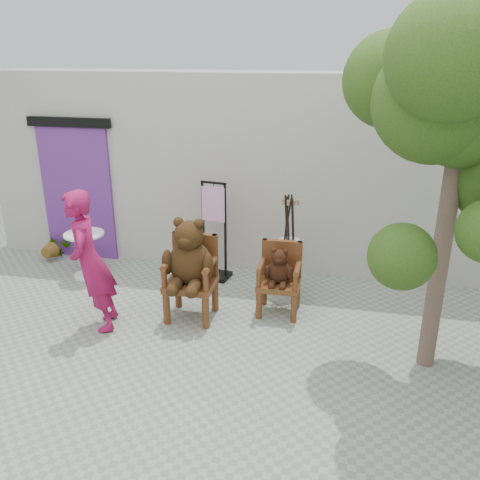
{
  "coord_description": "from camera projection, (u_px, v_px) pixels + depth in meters",
  "views": [
    {
      "loc": [
        1.26,
        -4.71,
        3.33
      ],
      "look_at": [
        -0.04,
        1.41,
        0.95
      ],
      "focal_mm": 38.0,
      "sensor_mm": 36.0,
      "label": 1
    }
  ],
  "objects": [
    {
      "name": "tree",
      "position": [
        465.0,
        117.0,
        4.72
      ],
      "size": [
        2.34,
        1.97,
        3.81
      ],
      "rotation": [
        0.0,
        0.0,
        -0.39
      ],
      "color": "#4E392F",
      "rests_on": "ground"
    },
    {
      "name": "person",
      "position": [
        90.0,
        262.0,
        6.16
      ],
      "size": [
        0.62,
        0.76,
        1.78
      ],
      "primitive_type": "imported",
      "rotation": [
        0.0,
        0.0,
        -1.23
      ],
      "color": "#961247",
      "rests_on": "ground"
    },
    {
      "name": "chair_big",
      "position": [
        190.0,
        263.0,
        6.45
      ],
      "size": [
        0.67,
        0.72,
        1.37
      ],
      "color": "#4B2610",
      "rests_on": "ground"
    },
    {
      "name": "stool_bucket",
      "position": [
        289.0,
        251.0,
        7.15
      ],
      "size": [
        0.32,
        0.32,
        1.45
      ],
      "rotation": [
        0.0,
        0.0,
        0.25
      ],
      "color": "white",
      "rests_on": "ground"
    },
    {
      "name": "chair_small",
      "position": [
        280.0,
        273.0,
        6.65
      ],
      "size": [
        0.55,
        0.5,
        0.95
      ],
      "color": "#4B2610",
      "rests_on": "ground"
    },
    {
      "name": "cafe_table",
      "position": [
        86.0,
        249.0,
        7.76
      ],
      "size": [
        0.6,
        0.6,
        0.7
      ],
      "rotation": [
        0.0,
        0.0,
        0.01
      ],
      "color": "white",
      "rests_on": "ground"
    },
    {
      "name": "ground_plane",
      "position": [
        218.0,
        362.0,
        5.74
      ],
      "size": [
        60.0,
        60.0,
        0.0
      ],
      "primitive_type": "plane",
      "color": "gray",
      "rests_on": "ground"
    },
    {
      "name": "doorway",
      "position": [
        77.0,
        190.0,
        8.26
      ],
      "size": [
        1.4,
        0.11,
        2.33
      ],
      "color": "#602A80",
      "rests_on": "ground"
    },
    {
      "name": "display_stand",
      "position": [
        214.0,
        242.0,
        7.66
      ],
      "size": [
        0.5,
        0.42,
        1.51
      ],
      "rotation": [
        0.0,
        0.0,
        -0.16
      ],
      "color": "black",
      "rests_on": "ground"
    },
    {
      "name": "potted_plant",
      "position": [
        55.0,
        246.0,
        8.47
      ],
      "size": [
        0.45,
        0.4,
        0.44
      ],
      "primitive_type": "imported",
      "rotation": [
        0.0,
        0.0,
        -0.15
      ],
      "color": "#1B370F",
      "rests_on": "ground"
    },
    {
      "name": "back_wall",
      "position": [
        265.0,
        171.0,
        8.04
      ],
      "size": [
        9.0,
        1.0,
        3.0
      ],
      "primitive_type": "cube",
      "color": "#B0AEA4",
      "rests_on": "ground"
    }
  ]
}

